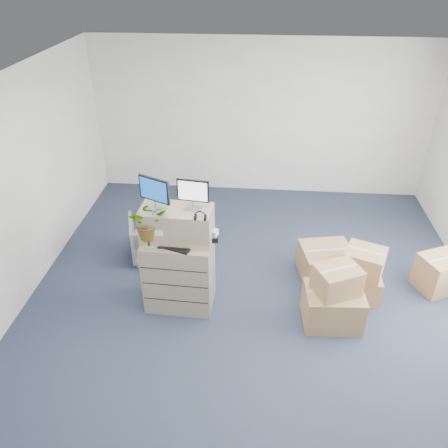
{
  "coord_description": "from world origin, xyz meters",
  "views": [
    {
      "loc": [
        0.0,
        -4.1,
        4.0
      ],
      "look_at": [
        -0.39,
        0.4,
        1.12
      ],
      "focal_mm": 35.0,
      "sensor_mm": 36.0,
      "label": 1
    }
  ],
  "objects_px": {
    "monitor_right": "(193,193)",
    "potted_plant": "(149,225)",
    "keyboard": "(174,246)",
    "office_chair": "(154,235)",
    "filing_cabinet_lower": "(179,273)",
    "water_bottle": "(181,231)",
    "monitor_left": "(154,192)"
  },
  "relations": [
    {
      "from": "monitor_left",
      "to": "keyboard",
      "type": "distance_m",
      "value": 0.69
    },
    {
      "from": "potted_plant",
      "to": "office_chair",
      "type": "bearing_deg",
      "value": 103.82
    },
    {
      "from": "monitor_right",
      "to": "water_bottle",
      "type": "bearing_deg",
      "value": -157.63
    },
    {
      "from": "filing_cabinet_lower",
      "to": "potted_plant",
      "type": "height_order",
      "value": "potted_plant"
    },
    {
      "from": "filing_cabinet_lower",
      "to": "monitor_right",
      "type": "height_order",
      "value": "monitor_right"
    },
    {
      "from": "office_chair",
      "to": "keyboard",
      "type": "bearing_deg",
      "value": 99.16
    },
    {
      "from": "filing_cabinet_lower",
      "to": "office_chair",
      "type": "height_order",
      "value": "filing_cabinet_lower"
    },
    {
      "from": "keyboard",
      "to": "office_chair",
      "type": "distance_m",
      "value": 1.44
    },
    {
      "from": "monitor_left",
      "to": "monitor_right",
      "type": "distance_m",
      "value": 0.44
    },
    {
      "from": "monitor_left",
      "to": "water_bottle",
      "type": "height_order",
      "value": "monitor_left"
    },
    {
      "from": "monitor_right",
      "to": "keyboard",
      "type": "bearing_deg",
      "value": -132.2
    },
    {
      "from": "water_bottle",
      "to": "office_chair",
      "type": "xyz_separation_m",
      "value": [
        -0.62,
        1.02,
        -0.76
      ]
    },
    {
      "from": "keyboard",
      "to": "office_chair",
      "type": "xyz_separation_m",
      "value": [
        -0.56,
        1.16,
        -0.65
      ]
    },
    {
      "from": "keyboard",
      "to": "potted_plant",
      "type": "bearing_deg",
      "value": -169.42
    },
    {
      "from": "potted_plant",
      "to": "office_chair",
      "type": "xyz_separation_m",
      "value": [
        -0.27,
        1.12,
        -0.9
      ]
    },
    {
      "from": "monitor_left",
      "to": "potted_plant",
      "type": "xyz_separation_m",
      "value": [
        -0.07,
        -0.09,
        -0.39
      ]
    },
    {
      "from": "filing_cabinet_lower",
      "to": "monitor_right",
      "type": "xyz_separation_m",
      "value": [
        0.21,
        0.07,
        1.13
      ]
    },
    {
      "from": "water_bottle",
      "to": "office_chair",
      "type": "bearing_deg",
      "value": 121.37
    },
    {
      "from": "monitor_left",
      "to": "keyboard",
      "type": "relative_size",
      "value": 0.94
    },
    {
      "from": "monitor_left",
      "to": "potted_plant",
      "type": "height_order",
      "value": "monitor_left"
    },
    {
      "from": "monitor_right",
      "to": "potted_plant",
      "type": "height_order",
      "value": "monitor_right"
    },
    {
      "from": "water_bottle",
      "to": "potted_plant",
      "type": "distance_m",
      "value": 0.38
    },
    {
      "from": "water_bottle",
      "to": "filing_cabinet_lower",
      "type": "bearing_deg",
      "value": -146.99
    },
    {
      "from": "monitor_right",
      "to": "monitor_left",
      "type": "bearing_deg",
      "value": -165.78
    },
    {
      "from": "filing_cabinet_lower",
      "to": "water_bottle",
      "type": "relative_size",
      "value": 3.94
    },
    {
      "from": "keyboard",
      "to": "water_bottle",
      "type": "relative_size",
      "value": 1.72
    },
    {
      "from": "water_bottle",
      "to": "monitor_left",
      "type": "bearing_deg",
      "value": -178.29
    },
    {
      "from": "monitor_right",
      "to": "keyboard",
      "type": "distance_m",
      "value": 0.69
    },
    {
      "from": "monitor_left",
      "to": "office_chair",
      "type": "xyz_separation_m",
      "value": [
        -0.35,
        1.03,
        -1.29
      ]
    },
    {
      "from": "filing_cabinet_lower",
      "to": "water_bottle",
      "type": "height_order",
      "value": "water_bottle"
    },
    {
      "from": "water_bottle",
      "to": "potted_plant",
      "type": "bearing_deg",
      "value": -164.18
    },
    {
      "from": "keyboard",
      "to": "potted_plant",
      "type": "height_order",
      "value": "potted_plant"
    }
  ]
}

